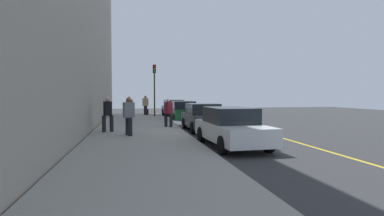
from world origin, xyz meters
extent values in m
plane|color=#333335|center=(0.00, 0.00, 0.00)|extent=(56.00, 56.00, 0.00)
cube|color=gray|center=(0.00, -3.30, 0.07)|extent=(28.00, 4.60, 0.15)
cube|color=gold|center=(0.00, 3.20, 0.00)|extent=(28.00, 0.14, 0.01)
cube|color=white|center=(-5.03, -0.70, 0.11)|extent=(6.77, 0.56, 0.22)
cylinder|color=black|center=(-10.60, 1.04, 0.32)|extent=(0.65, 0.24, 0.64)
cylinder|color=black|center=(-10.56, -0.64, 0.32)|extent=(0.65, 0.24, 0.64)
cylinder|color=black|center=(-13.23, 0.97, 0.32)|extent=(0.65, 0.24, 0.64)
cylinder|color=black|center=(-13.19, -0.71, 0.32)|extent=(0.65, 0.24, 0.64)
cube|color=black|center=(-11.90, 0.17, 0.59)|extent=(4.29, 1.92, 0.64)
cube|color=black|center=(-12.11, 0.16, 1.21)|extent=(2.25, 1.66, 0.60)
cylinder|color=black|center=(-5.16, 1.00, 0.32)|extent=(0.64, 0.23, 0.64)
cylinder|color=black|center=(-5.17, -0.68, 0.32)|extent=(0.64, 0.23, 0.64)
cylinder|color=black|center=(-7.79, 1.02, 0.32)|extent=(0.64, 0.23, 0.64)
cylinder|color=black|center=(-7.80, -0.66, 0.32)|extent=(0.64, 0.23, 0.64)
cube|color=#1E512D|center=(-6.48, 0.17, 0.59)|extent=(4.26, 1.84, 0.64)
cube|color=black|center=(-6.69, 0.17, 1.21)|extent=(2.22, 1.62, 0.60)
cylinder|color=black|center=(1.02, 1.11, 0.32)|extent=(0.64, 0.22, 0.64)
cylinder|color=black|center=(1.03, -0.57, 0.32)|extent=(0.64, 0.22, 0.64)
cylinder|color=black|center=(-1.55, 1.09, 0.32)|extent=(0.64, 0.22, 0.64)
cylinder|color=black|center=(-1.54, -0.59, 0.32)|extent=(0.64, 0.22, 0.64)
cube|color=#383A3D|center=(-0.26, 0.26, 0.59)|extent=(4.16, 1.83, 0.64)
cube|color=black|center=(-0.47, 0.26, 1.21)|extent=(2.17, 1.61, 0.60)
cylinder|color=black|center=(6.37, 1.05, 0.32)|extent=(0.65, 0.25, 0.64)
cylinder|color=black|center=(6.44, -0.62, 0.32)|extent=(0.65, 0.25, 0.64)
cylinder|color=black|center=(3.57, 0.94, 0.32)|extent=(0.65, 0.25, 0.64)
cylinder|color=black|center=(3.64, -0.74, 0.32)|extent=(0.65, 0.25, 0.64)
cube|color=white|center=(5.00, 0.16, 0.59)|extent=(4.58, 1.98, 0.64)
cube|color=black|center=(4.78, 0.15, 1.21)|extent=(2.41, 1.69, 0.60)
cylinder|color=black|center=(2.26, -3.71, 0.56)|extent=(0.19, 0.19, 0.82)
cylinder|color=black|center=(1.90, -3.83, 0.56)|extent=(0.19, 0.19, 0.82)
cube|color=slate|center=(2.08, -3.77, 1.32)|extent=(0.43, 0.54, 0.70)
sphere|color=brown|center=(2.08, -3.77, 1.78)|extent=(0.23, 0.23, 0.23)
cylinder|color=black|center=(-1.42, -1.70, 0.53)|extent=(0.18, 0.18, 0.77)
cylinder|color=black|center=(-1.17, -1.44, 0.53)|extent=(0.18, 0.18, 0.77)
cube|color=maroon|center=(-1.30, -1.57, 1.25)|extent=(0.51, 0.50, 0.65)
sphere|color=beige|center=(-1.30, -1.57, 1.68)|extent=(0.21, 0.21, 0.21)
cylinder|color=black|center=(-6.95, -3.86, 0.55)|extent=(0.19, 0.19, 0.80)
cylinder|color=black|center=(-6.58, -3.80, 0.55)|extent=(0.19, 0.19, 0.80)
cube|color=brown|center=(-6.76, -3.83, 1.29)|extent=(0.36, 0.50, 0.68)
sphere|color=tan|center=(-6.76, -3.83, 1.75)|extent=(0.22, 0.22, 0.22)
cylinder|color=black|center=(0.59, -5.00, 0.56)|extent=(0.19, 0.19, 0.82)
cylinder|color=black|center=(0.45, -4.64, 0.56)|extent=(0.19, 0.19, 0.82)
cube|color=black|center=(0.52, -4.82, 1.32)|extent=(0.55, 0.45, 0.70)
sphere|color=#D8AD8C|center=(0.52, -4.82, 1.79)|extent=(0.23, 0.23, 0.23)
cylinder|color=black|center=(-12.13, -2.50, 0.56)|extent=(0.19, 0.19, 0.82)
cylinder|color=black|center=(-11.76, -2.40, 0.56)|extent=(0.19, 0.19, 0.82)
cube|color=tan|center=(-11.94, -2.45, 1.32)|extent=(0.41, 0.53, 0.70)
sphere|color=brown|center=(-11.94, -2.45, 1.79)|extent=(0.23, 0.23, 0.23)
cylinder|color=#2D2D19|center=(-10.10, -1.75, 2.00)|extent=(0.12, 0.12, 3.70)
cube|color=black|center=(-10.10, -1.75, 4.20)|extent=(0.26, 0.26, 0.70)
sphere|color=red|center=(-9.95, -1.75, 4.41)|extent=(0.14, 0.14, 0.14)
sphere|color=orange|center=(-9.95, -1.75, 4.19)|extent=(0.14, 0.14, 0.14)
sphere|color=green|center=(-9.95, -1.75, 3.97)|extent=(0.14, 0.14, 0.14)
cube|color=black|center=(-12.40, -2.27, 0.40)|extent=(0.34, 0.22, 0.51)
cylinder|color=#4C4C4C|center=(-12.40, -2.27, 0.84)|extent=(0.03, 0.03, 0.36)
camera|label=1|loc=(16.28, -3.59, 2.03)|focal=28.72mm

